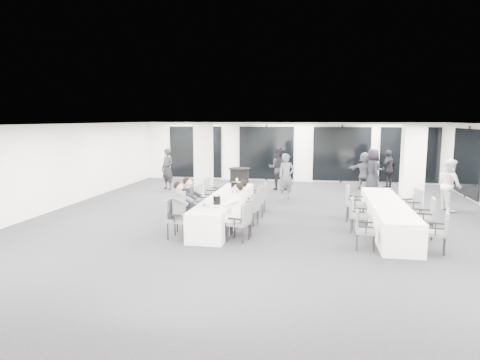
% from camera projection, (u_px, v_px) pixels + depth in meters
% --- Properties ---
extents(room, '(14.04, 16.04, 2.84)m').
position_uv_depth(room, '(300.00, 170.00, 13.39)').
color(room, '#232329').
rests_on(room, ground).
extents(column_left, '(0.60, 0.60, 2.80)m').
position_uv_depth(column_left, '(204.00, 161.00, 16.08)').
color(column_left, silver).
rests_on(column_left, floor).
extents(column_right, '(0.60, 0.60, 2.80)m').
position_uv_depth(column_right, '(412.00, 172.00, 12.69)').
color(column_right, silver).
rests_on(column_right, floor).
extents(banquet_table_main, '(0.90, 5.00, 0.75)m').
position_uv_depth(banquet_table_main, '(225.00, 209.00, 12.40)').
color(banquet_table_main, white).
rests_on(banquet_table_main, floor).
extents(banquet_table_side, '(0.90, 5.00, 0.75)m').
position_uv_depth(banquet_table_side, '(387.00, 216.00, 11.47)').
color(banquet_table_side, white).
rests_on(banquet_table_side, floor).
extents(cocktail_table, '(0.81, 0.81, 1.13)m').
position_uv_depth(cocktail_table, '(239.00, 183.00, 16.11)').
color(cocktail_table, black).
rests_on(cocktail_table, floor).
extents(chair_main_left_near, '(0.55, 0.60, 1.00)m').
position_uv_depth(chair_main_left_near, '(176.00, 216.00, 10.63)').
color(chair_main_left_near, '#585B61').
rests_on(chair_main_left_near, floor).
extents(chair_main_left_second, '(0.54, 0.59, 0.99)m').
position_uv_depth(chair_main_left_second, '(185.00, 210.00, 11.34)').
color(chair_main_left_second, '#585B61').
rests_on(chair_main_left_second, floor).
extents(chair_main_left_mid, '(0.48, 0.52, 0.86)m').
position_uv_depth(chair_main_left_mid, '(195.00, 206.00, 12.28)').
color(chair_main_left_mid, '#585B61').
rests_on(chair_main_left_mid, floor).
extents(chair_main_left_fourth, '(0.55, 0.59, 0.95)m').
position_uv_depth(chair_main_left_fourth, '(203.00, 198.00, 13.14)').
color(chair_main_left_fourth, '#585B61').
rests_on(chair_main_left_fourth, floor).
extents(chair_main_left_far, '(0.55, 0.60, 1.00)m').
position_uv_depth(chair_main_left_far, '(212.00, 191.00, 14.20)').
color(chair_main_left_far, '#585B61').
rests_on(chair_main_left_far, floor).
extents(chair_main_right_near, '(0.56, 0.59, 0.93)m').
position_uv_depth(chair_main_right_near, '(242.00, 220.00, 10.35)').
color(chair_main_right_near, '#585B61').
rests_on(chair_main_right_near, floor).
extents(chair_main_right_second, '(0.57, 0.60, 0.95)m').
position_uv_depth(chair_main_right_second, '(246.00, 214.00, 10.94)').
color(chair_main_right_second, '#585B61').
rests_on(chair_main_right_second, floor).
extents(chair_main_right_mid, '(0.54, 0.58, 0.92)m').
position_uv_depth(chair_main_right_mid, '(252.00, 207.00, 11.97)').
color(chair_main_right_mid, '#585B61').
rests_on(chair_main_right_mid, floor).
extents(chair_main_right_fourth, '(0.59, 0.62, 0.96)m').
position_uv_depth(chair_main_right_fourth, '(256.00, 200.00, 12.82)').
color(chair_main_right_fourth, '#585B61').
rests_on(chair_main_right_fourth, floor).
extents(chair_main_right_far, '(0.53, 0.58, 0.95)m').
position_uv_depth(chair_main_right_far, '(261.00, 194.00, 13.85)').
color(chair_main_right_far, '#585B61').
rests_on(chair_main_right_far, floor).
extents(chair_side_left_near, '(0.48, 0.53, 0.88)m').
position_uv_depth(chair_side_left_near, '(362.00, 227.00, 9.75)').
color(chair_side_left_near, '#585B61').
rests_on(chair_side_left_near, floor).
extents(chair_side_left_mid, '(0.53, 0.56, 0.90)m').
position_uv_depth(chair_side_left_mid, '(357.00, 213.00, 11.24)').
color(chair_side_left_mid, '#585B61').
rests_on(chair_side_left_mid, floor).
extents(chair_side_left_far, '(0.60, 0.64, 1.04)m').
position_uv_depth(chair_side_left_far, '(353.00, 201.00, 12.47)').
color(chair_side_left_far, '#585B61').
rests_on(chair_side_left_far, floor).
extents(chair_side_right_near, '(0.57, 0.60, 0.94)m').
position_uv_depth(chair_side_right_near, '(440.00, 229.00, 9.47)').
color(chair_side_right_near, '#585B61').
rests_on(chair_side_right_near, floor).
extents(chair_side_right_mid, '(0.58, 0.62, 1.02)m').
position_uv_depth(chair_side_right_mid, '(426.00, 215.00, 10.66)').
color(chair_side_right_mid, '#585B61').
rests_on(chair_side_right_mid, floor).
extents(chair_side_right_far, '(0.58, 0.62, 0.99)m').
position_uv_depth(chair_side_right_far, '(413.00, 204.00, 12.19)').
color(chair_side_right_far, '#585B61').
rests_on(chair_side_right_far, floor).
extents(seated_guest_a, '(0.50, 0.38, 1.44)m').
position_uv_depth(seated_guest_a, '(182.00, 207.00, 10.56)').
color(seated_guest_a, '#525459').
rests_on(seated_guest_a, floor).
extents(seated_guest_b, '(0.50, 0.38, 1.44)m').
position_uv_depth(seated_guest_b, '(190.00, 201.00, 11.27)').
color(seated_guest_b, black).
rests_on(seated_guest_b, floor).
extents(seated_guest_c, '(0.50, 0.38, 1.44)m').
position_uv_depth(seated_guest_c, '(235.00, 208.00, 10.36)').
color(seated_guest_c, white).
rests_on(seated_guest_c, floor).
extents(seated_guest_d, '(0.50, 0.38, 1.44)m').
position_uv_depth(seated_guest_d, '(239.00, 204.00, 10.92)').
color(seated_guest_d, white).
rests_on(seated_guest_d, floor).
extents(standing_guest_a, '(0.88, 0.82, 1.92)m').
position_uv_depth(standing_guest_a, '(286.00, 173.00, 15.86)').
color(standing_guest_a, '#525459').
rests_on(standing_guest_a, floor).
extents(standing_guest_b, '(1.03, 0.66, 2.06)m').
position_uv_depth(standing_guest_b, '(279.00, 165.00, 17.89)').
color(standing_guest_b, black).
rests_on(standing_guest_b, floor).
extents(standing_guest_d, '(1.20, 1.25, 1.89)m').
position_uv_depth(standing_guest_d, '(389.00, 167.00, 18.02)').
color(standing_guest_d, black).
rests_on(standing_guest_d, floor).
extents(standing_guest_e, '(0.78, 1.06, 1.99)m').
position_uv_depth(standing_guest_e, '(373.00, 167.00, 17.53)').
color(standing_guest_e, black).
rests_on(standing_guest_e, floor).
extents(standing_guest_f, '(1.76, 1.23, 1.79)m').
position_uv_depth(standing_guest_f, '(365.00, 168.00, 18.06)').
color(standing_guest_f, '#525459').
rests_on(standing_guest_f, floor).
extents(standing_guest_g, '(0.91, 0.86, 1.97)m').
position_uv_depth(standing_guest_g, '(167.00, 166.00, 17.97)').
color(standing_guest_g, black).
rests_on(standing_guest_g, floor).
extents(standing_guest_h, '(0.76, 1.03, 1.92)m').
position_uv_depth(standing_guest_h, '(450.00, 181.00, 13.81)').
color(standing_guest_h, white).
rests_on(standing_guest_h, floor).
extents(ice_bucket_near, '(0.20, 0.20, 0.22)m').
position_uv_depth(ice_bucket_near, '(217.00, 200.00, 11.15)').
color(ice_bucket_near, black).
rests_on(ice_bucket_near, banquet_table_main).
extents(ice_bucket_far, '(0.20, 0.20, 0.22)m').
position_uv_depth(ice_bucket_far, '(234.00, 185.00, 13.59)').
color(ice_bucket_far, black).
rests_on(ice_bucket_far, banquet_table_main).
extents(water_bottle_a, '(0.07, 0.07, 0.22)m').
position_uv_depth(water_bottle_a, '(204.00, 204.00, 10.59)').
color(water_bottle_a, silver).
rests_on(water_bottle_a, banquet_table_main).
extents(water_bottle_b, '(0.07, 0.07, 0.21)m').
position_uv_depth(water_bottle_b, '(233.00, 191.00, 12.60)').
color(water_bottle_b, silver).
rests_on(water_bottle_b, banquet_table_main).
extents(water_bottle_c, '(0.07, 0.07, 0.23)m').
position_uv_depth(water_bottle_c, '(237.00, 182.00, 14.38)').
color(water_bottle_c, silver).
rests_on(water_bottle_c, banquet_table_main).
extents(plate_a, '(0.18, 0.18, 0.03)m').
position_uv_depth(plate_a, '(208.00, 207.00, 10.76)').
color(plate_a, white).
rests_on(plate_a, banquet_table_main).
extents(plate_b, '(0.22, 0.22, 0.03)m').
position_uv_depth(plate_b, '(216.00, 207.00, 10.72)').
color(plate_b, white).
rests_on(plate_b, banquet_table_main).
extents(plate_c, '(0.18, 0.18, 0.03)m').
position_uv_depth(plate_c, '(222.00, 200.00, 11.66)').
color(plate_c, white).
rests_on(plate_c, banquet_table_main).
extents(wine_glass, '(0.07, 0.07, 0.19)m').
position_uv_depth(wine_glass, '(213.00, 206.00, 10.20)').
color(wine_glass, silver).
rests_on(wine_glass, banquet_table_main).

